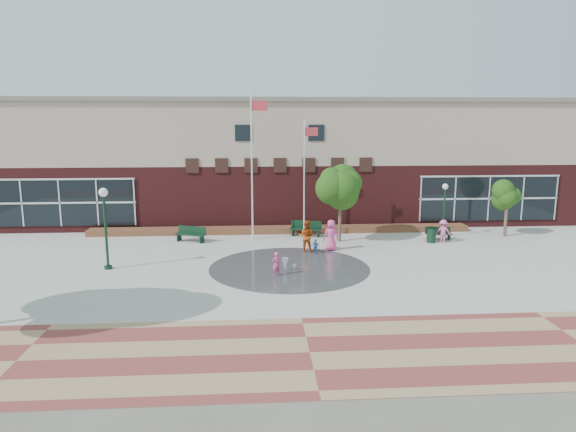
{
  "coord_description": "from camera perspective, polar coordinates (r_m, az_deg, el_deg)",
  "views": [
    {
      "loc": [
        -1.77,
        -22.9,
        7.64
      ],
      "look_at": [
        0.0,
        4.0,
        2.6
      ],
      "focal_mm": 32.0,
      "sensor_mm": 36.0,
      "label": 1
    }
  ],
  "objects": [
    {
      "name": "bench_mid",
      "position": [
        34.23,
        1.97,
        -1.74
      ],
      "size": [
        2.14,
        1.15,
        1.04
      ],
      "rotation": [
        0.0,
        0.0,
        -0.3
      ],
      "color": "#11311E",
      "rests_on": "ground"
    },
    {
      "name": "child_blue",
      "position": [
        29.75,
        3.09,
        -3.41
      ],
      "size": [
        0.55,
        0.49,
        0.9
      ],
      "primitive_type": "imported",
      "rotation": [
        0.0,
        0.0,
        2.48
      ],
      "color": "#3363AD",
      "rests_on": "ground"
    },
    {
      "name": "adult_red",
      "position": [
        30.09,
        2.05,
        -2.27
      ],
      "size": [
        1.1,
        0.97,
        1.89
      ],
      "primitive_type": "imported",
      "rotation": [
        0.0,
        0.0,
        2.82
      ],
      "color": "#B24112",
      "rests_on": "ground"
    },
    {
      "name": "bench_right",
      "position": [
        34.62,
        16.38,
        -2.14
      ],
      "size": [
        1.67,
        0.48,
        0.84
      ],
      "rotation": [
        0.0,
        0.0,
        -0.01
      ],
      "color": "#11311E",
      "rests_on": "ground"
    },
    {
      "name": "tree_mid",
      "position": [
        32.41,
        5.84,
        3.32
      ],
      "size": [
        2.91,
        2.91,
        4.9
      ],
      "color": "#49392C",
      "rests_on": "ground"
    },
    {
      "name": "plaza_concrete",
      "position": [
        28.02,
        0.0,
        -5.23
      ],
      "size": [
        46.0,
        18.0,
        0.01
      ],
      "primitive_type": "cube",
      "color": "#A8A8A0",
      "rests_on": "ground"
    },
    {
      "name": "tree_small_right",
      "position": [
        36.8,
        23.23,
        2.18
      ],
      "size": [
        2.25,
        2.25,
        3.84
      ],
      "color": "#49392C",
      "rests_on": "ground"
    },
    {
      "name": "lamp_right",
      "position": [
        35.24,
        16.98,
        1.28
      ],
      "size": [
        0.38,
        0.38,
        3.57
      ],
      "color": "#11311E",
      "rests_on": "ground"
    },
    {
      "name": "ground",
      "position": [
        24.21,
        0.63,
        -7.81
      ],
      "size": [
        120.0,
        120.0,
        0.0
      ],
      "primitive_type": "plane",
      "color": "#666056",
      "rests_on": "ground"
    },
    {
      "name": "adult_pink",
      "position": [
        30.51,
        4.82,
        -2.15
      ],
      "size": [
        0.99,
        0.73,
        1.86
      ],
      "primitive_type": "imported",
      "rotation": [
        0.0,
        0.0,
        3.31
      ],
      "color": "#F24893",
      "rests_on": "ground"
    },
    {
      "name": "paver_band",
      "position": [
        17.73,
        2.42,
        -14.94
      ],
      "size": [
        46.0,
        6.0,
        0.01
      ],
      "primitive_type": "cube",
      "color": "brown",
      "rests_on": "ground"
    },
    {
      "name": "water_jet_a",
      "position": [
        26.45,
        -0.34,
        -6.2
      ],
      "size": [
        0.35,
        0.35,
        0.68
      ],
      "primitive_type": "cone",
      "rotation": [
        3.14,
        0.0,
        0.0
      ],
      "color": "white",
      "rests_on": "ground"
    },
    {
      "name": "trash_can",
      "position": [
        33.7,
        15.63,
        -2.03
      ],
      "size": [
        0.61,
        0.61,
        0.99
      ],
      "color": "#11311E",
      "rests_on": "ground"
    },
    {
      "name": "person_bench",
      "position": [
        33.83,
        16.85,
        -1.64
      ],
      "size": [
        1.07,
        0.79,
        1.48
      ],
      "primitive_type": "imported",
      "rotation": [
        0.0,
        0.0,
        2.87
      ],
      "color": "#EE5BA7",
      "rests_on": "ground"
    },
    {
      "name": "flower_bed",
      "position": [
        35.38,
        -0.81,
        -1.88
      ],
      "size": [
        26.0,
        1.2,
        0.4
      ],
      "primitive_type": "cube",
      "color": "maroon",
      "rests_on": "ground"
    },
    {
      "name": "splash_pad",
      "position": [
        27.06,
        0.14,
        -5.8
      ],
      "size": [
        8.4,
        8.4,
        0.01
      ],
      "primitive_type": "cylinder",
      "color": "#383A3D",
      "rests_on": "ground"
    },
    {
      "name": "lamp_left",
      "position": [
        27.88,
        -19.66,
        -0.34
      ],
      "size": [
        0.45,
        0.45,
        4.27
      ],
      "color": "#11311E",
      "rests_on": "ground"
    },
    {
      "name": "flagpole_left",
      "position": [
        32.68,
        -3.96,
        6.3
      ],
      "size": [
        1.1,
        0.18,
        9.36
      ],
      "rotation": [
        0.0,
        0.0,
        0.0
      ],
      "color": "white",
      "rests_on": "ground"
    },
    {
      "name": "library_building",
      "position": [
        40.53,
        -1.26,
        6.35
      ],
      "size": [
        44.4,
        10.4,
        9.2
      ],
      "color": "#561D1F",
      "rests_on": "ground"
    },
    {
      "name": "flagpole_right",
      "position": [
        32.96,
        1.9,
        4.71
      ],
      "size": [
        0.94,
        0.17,
        7.63
      ],
      "rotation": [
        0.0,
        0.0,
        0.1
      ],
      "color": "white",
      "rests_on": "ground"
    },
    {
      "name": "water_jet_b",
      "position": [
        26.18,
        0.7,
        -6.38
      ],
      "size": [
        0.19,
        0.19,
        0.42
      ],
      "primitive_type": "cone",
      "rotation": [
        3.14,
        0.0,
        0.0
      ],
      "color": "white",
      "rests_on": "ground"
    },
    {
      "name": "bench_left",
      "position": [
        33.24,
        -10.77,
        -2.32
      ],
      "size": [
        2.03,
        1.29,
        0.99
      ],
      "rotation": [
        0.0,
        0.0,
        -0.41
      ],
      "color": "#11311E",
      "rests_on": "ground"
    },
    {
      "name": "child_splash",
      "position": [
        25.57,
        -1.34,
        -5.36
      ],
      "size": [
        0.53,
        0.48,
        1.23
      ],
      "primitive_type": "imported",
      "rotation": [
        0.0,
        0.0,
        3.69
      ],
      "color": "#EA4B91",
      "rests_on": "ground"
    }
  ]
}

